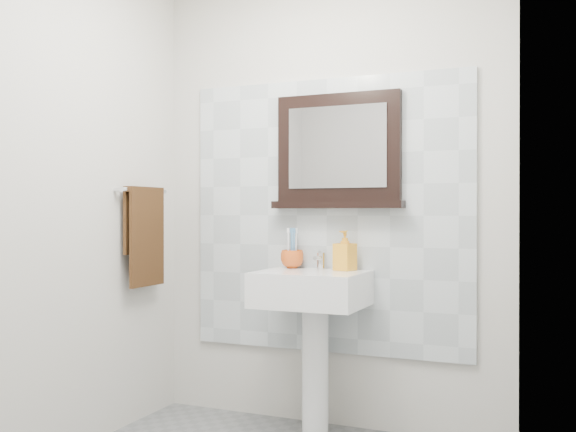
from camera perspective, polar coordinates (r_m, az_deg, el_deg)
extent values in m
cube|color=beige|center=(3.72, 3.41, 1.59)|extent=(2.00, 0.01, 2.50)
cube|color=beige|center=(1.81, -21.22, 2.88)|extent=(2.00, 0.01, 2.50)
cube|color=beige|center=(3.30, -20.12, 1.73)|extent=(0.01, 2.20, 2.50)
cube|color=beige|center=(2.41, 16.92, 2.26)|extent=(0.01, 2.20, 2.50)
cube|color=#B3BDC2|center=(3.70, 3.35, 0.04)|extent=(1.60, 0.02, 1.50)
cylinder|color=white|center=(3.64, 2.32, -12.81)|extent=(0.14, 0.14, 0.68)
cube|color=white|center=(3.51, 1.96, -6.18)|extent=(0.55, 0.44, 0.18)
cylinder|color=silver|center=(3.49, 1.84, -4.99)|extent=(0.32, 0.32, 0.02)
cylinder|color=#4C4C4F|center=(3.49, 1.84, -4.81)|extent=(0.04, 0.04, 0.00)
cylinder|color=silver|center=(3.64, 2.83, -3.82)|extent=(0.04, 0.04, 0.09)
cylinder|color=silver|center=(3.60, 2.58, -3.55)|extent=(0.02, 0.10, 0.02)
cube|color=silver|center=(3.65, 2.92, -3.02)|extent=(0.02, 0.07, 0.01)
imported|color=#C24B16|center=(3.71, 0.35, -3.67)|extent=(0.15, 0.15, 0.10)
cylinder|color=white|center=(3.71, 0.03, -2.82)|extent=(0.01, 0.01, 0.19)
cube|color=white|center=(3.70, 0.03, -1.23)|extent=(0.01, 0.01, 0.03)
cylinder|color=#4E82B3|center=(3.69, 0.53, -2.83)|extent=(0.01, 0.01, 0.19)
cube|color=#4E82B3|center=(3.69, 0.53, -1.23)|extent=(0.01, 0.01, 0.03)
cylinder|color=white|center=(3.72, 0.46, -2.80)|extent=(0.01, 0.01, 0.19)
cube|color=white|center=(3.72, 0.46, -1.22)|extent=(0.01, 0.01, 0.03)
cylinder|color=#4E82B3|center=(3.72, 0.28, -2.80)|extent=(0.01, 0.01, 0.19)
cube|color=#4E82B3|center=(3.72, 0.28, -1.22)|extent=(0.01, 0.01, 0.03)
cylinder|color=white|center=(3.71, 0.68, -2.82)|extent=(0.01, 0.01, 0.19)
cube|color=white|center=(3.70, 0.68, -1.22)|extent=(0.01, 0.01, 0.03)
cylinder|color=#4E82B3|center=(3.69, 0.37, -2.83)|extent=(0.01, 0.01, 0.19)
cube|color=#4E82B3|center=(3.69, 0.37, -1.23)|extent=(0.01, 0.01, 0.03)
imported|color=orange|center=(3.57, 4.84, -2.92)|extent=(0.12, 0.12, 0.21)
cube|color=black|center=(3.67, 4.30, 5.81)|extent=(0.69, 0.06, 0.58)
cube|color=#99999E|center=(3.64, 4.13, 5.86)|extent=(0.55, 0.01, 0.44)
cube|color=black|center=(3.63, 4.17, 0.97)|extent=(0.73, 0.11, 0.04)
cylinder|color=silver|center=(3.82, -12.09, 2.12)|extent=(0.03, 0.40, 0.03)
cylinder|color=silver|center=(3.68, -14.19, 2.18)|extent=(0.05, 0.02, 0.02)
cylinder|color=silver|center=(3.99, -10.85, 2.04)|extent=(0.05, 0.02, 0.02)
cube|color=#341F0E|center=(3.81, -11.84, -1.94)|extent=(0.02, 0.30, 0.52)
cube|color=#341F0E|center=(3.83, -12.33, -0.58)|extent=(0.02, 0.30, 0.34)
cube|color=#341F0E|center=(3.82, -12.09, 2.20)|extent=(0.06, 0.30, 0.03)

